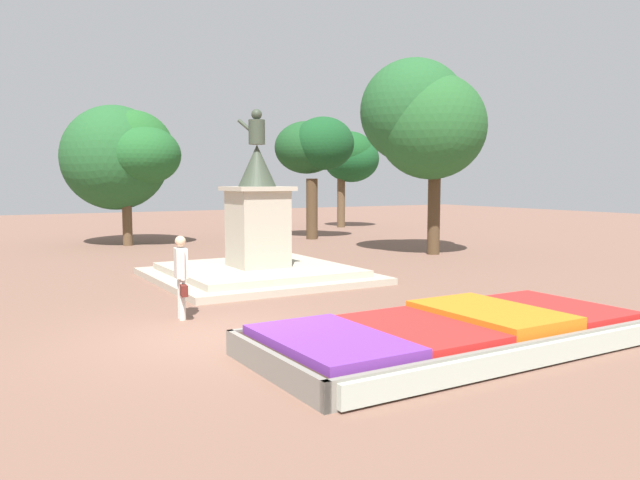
{
  "coord_description": "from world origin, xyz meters",
  "views": [
    {
      "loc": [
        -3.84,
        -10.35,
        2.78
      ],
      "look_at": [
        2.97,
        1.35,
        1.49
      ],
      "focal_mm": 35.0,
      "sensor_mm": 36.0,
      "label": 1
    }
  ],
  "objects": [
    {
      "name": "park_tree_behind_statue",
      "position": [
        16.46,
        20.92,
        4.16
      ],
      "size": [
        3.29,
        3.44,
        5.67
      ],
      "color": "brown",
      "rests_on": "ground_plane"
    },
    {
      "name": "park_tree_far_right",
      "position": [
        11.34,
        8.0,
        5.1
      ],
      "size": [
        4.72,
        4.57,
        7.29
      ],
      "color": "#4C3823",
      "rests_on": "ground_plane"
    },
    {
      "name": "park_tree_street_side",
      "position": [
        2.39,
        17.09,
        3.83
      ],
      "size": [
        4.73,
        5.39,
        6.0
      ],
      "color": "brown",
      "rests_on": "ground_plane"
    },
    {
      "name": "flower_planter",
      "position": [
        3.26,
        -2.69,
        0.24
      ],
      "size": [
        6.99,
        3.21,
        0.56
      ],
      "color": "#38281C",
      "rests_on": "ground_plane"
    },
    {
      "name": "pedestrian_with_handbag",
      "position": [
        -0.05,
        1.69,
        0.95
      ],
      "size": [
        0.27,
        0.73,
        1.69
      ],
      "color": "beige",
      "rests_on": "ground_plane"
    },
    {
      "name": "statue_monument",
      "position": [
        3.43,
        5.65,
        0.86
      ],
      "size": [
        5.61,
        5.61,
        4.75
      ],
      "color": "#B2A893",
      "rests_on": "ground_plane"
    },
    {
      "name": "ground_plane",
      "position": [
        0.0,
        0.0,
        0.0
      ],
      "size": [
        91.29,
        91.29,
        0.0
      ],
      "primitive_type": "plane",
      "color": "brown"
    },
    {
      "name": "park_tree_far_left",
      "position": [
        10.98,
        15.7,
        4.38
      ],
      "size": [
        3.46,
        3.79,
        5.78
      ],
      "color": "#4C3823",
      "rests_on": "ground_plane"
    }
  ]
}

